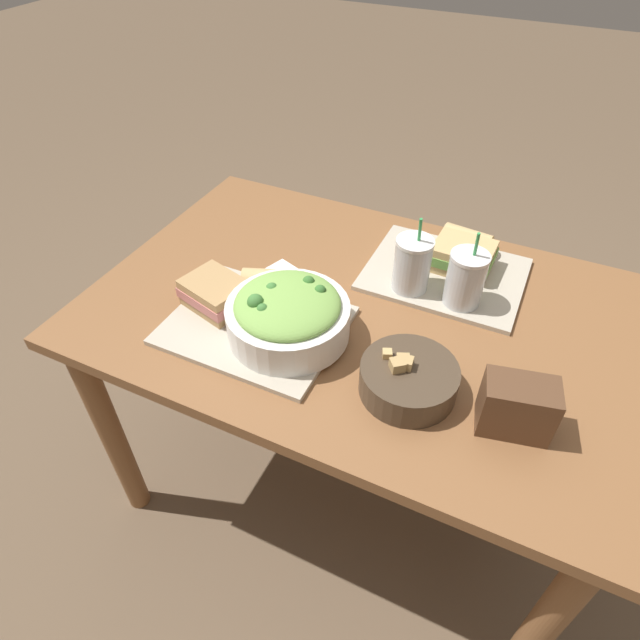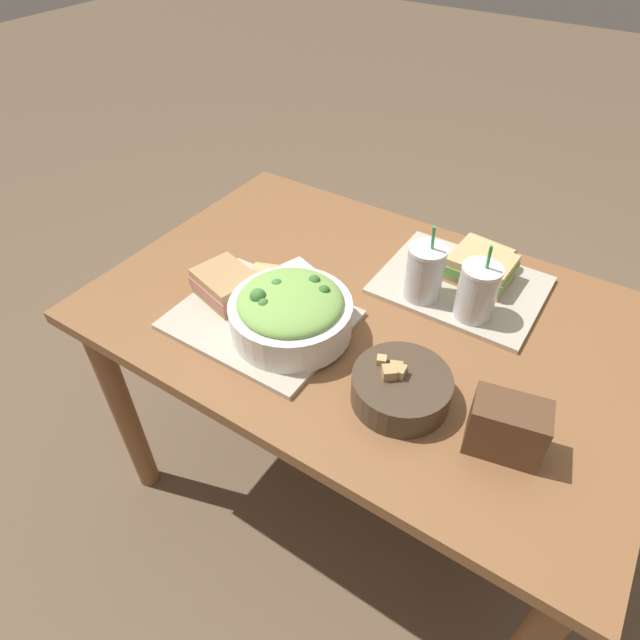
% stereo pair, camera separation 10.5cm
% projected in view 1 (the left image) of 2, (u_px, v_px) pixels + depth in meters
% --- Properties ---
extents(ground_plane, '(12.00, 12.00, 0.00)m').
position_uv_depth(ground_plane, '(349.00, 477.00, 1.69)').
color(ground_plane, brown).
extents(dining_table, '(1.21, 0.81, 0.71)m').
position_uv_depth(dining_table, '(358.00, 339.00, 1.28)').
color(dining_table, brown).
rests_on(dining_table, ground_plane).
extents(tray_near, '(0.37, 0.29, 0.01)m').
position_uv_depth(tray_near, '(255.00, 325.00, 1.15)').
color(tray_near, '#BCB29E').
rests_on(tray_near, dining_table).
extents(tray_far, '(0.37, 0.29, 0.01)m').
position_uv_depth(tray_far, '(445.00, 274.00, 1.29)').
color(tray_far, '#BCB29E').
rests_on(tray_far, dining_table).
extents(salad_bowl, '(0.26, 0.26, 0.12)m').
position_uv_depth(salad_bowl, '(288.00, 314.00, 1.09)').
color(salad_bowl, white).
rests_on(salad_bowl, tray_near).
extents(soup_bowl, '(0.19, 0.19, 0.08)m').
position_uv_depth(soup_bowl, '(408.00, 378.00, 1.00)').
color(soup_bowl, '#473828').
rests_on(soup_bowl, dining_table).
extents(sandwich_near, '(0.16, 0.14, 0.06)m').
position_uv_depth(sandwich_near, '(216.00, 293.00, 1.17)').
color(sandwich_near, tan).
rests_on(sandwich_near, tray_near).
extents(baguette_near, '(0.15, 0.11, 0.06)m').
position_uv_depth(baguette_near, '(275.00, 282.00, 1.21)').
color(baguette_near, tan).
rests_on(baguette_near, tray_near).
extents(sandwich_far, '(0.15, 0.12, 0.06)m').
position_uv_depth(sandwich_far, '(463.00, 256.00, 1.28)').
color(sandwich_far, tan).
rests_on(sandwich_far, tray_far).
extents(baguette_far, '(0.12, 0.07, 0.06)m').
position_uv_depth(baguette_far, '(467.00, 240.00, 1.33)').
color(baguette_far, tan).
rests_on(baguette_far, tray_far).
extents(drink_cup_dark, '(0.08, 0.08, 0.19)m').
position_uv_depth(drink_cup_dark, '(412.00, 266.00, 1.20)').
color(drink_cup_dark, silver).
rests_on(drink_cup_dark, tray_far).
extents(drink_cup_red, '(0.08, 0.08, 0.19)m').
position_uv_depth(drink_cup_red, '(465.00, 280.00, 1.16)').
color(drink_cup_red, silver).
rests_on(drink_cup_red, tray_far).
extents(chip_bag, '(0.14, 0.10, 0.11)m').
position_uv_depth(chip_bag, '(517.00, 407.00, 0.93)').
color(chip_bag, brown).
rests_on(chip_bag, dining_table).
extents(napkin_folded, '(0.16, 0.14, 0.00)m').
position_uv_depth(napkin_folded, '(287.00, 279.00, 1.28)').
color(napkin_folded, white).
rests_on(napkin_folded, dining_table).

